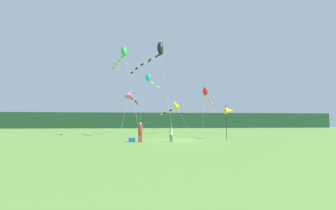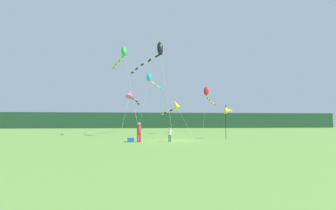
% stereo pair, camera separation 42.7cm
% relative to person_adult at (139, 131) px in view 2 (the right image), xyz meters
% --- Properties ---
extents(ground_plane, '(120.00, 120.00, 0.00)m').
position_rel_person_adult_xyz_m(ground_plane, '(3.39, 1.92, -0.98)').
color(ground_plane, '#6B9E42').
extents(distant_treeline, '(108.00, 2.02, 4.34)m').
position_rel_person_adult_xyz_m(distant_treeline, '(3.39, 46.92, 1.20)').
color(distant_treeline, '#1E4228').
rests_on(distant_treeline, ground).
extents(person_adult, '(0.38, 0.38, 1.74)m').
position_rel_person_adult_xyz_m(person_adult, '(0.00, 0.00, 0.00)').
color(person_adult, '#B23338').
rests_on(person_adult, ground).
extents(person_child, '(0.28, 0.28, 1.28)m').
position_rel_person_adult_xyz_m(person_child, '(2.77, 0.15, -0.26)').
color(person_child, '#3F724C').
rests_on(person_child, ground).
extents(cooler_box, '(0.59, 0.34, 0.38)m').
position_rel_person_adult_xyz_m(cooler_box, '(-0.74, 0.19, -0.79)').
color(cooler_box, '#1959B2').
rests_on(cooler_box, ground).
extents(banner_flag_pole, '(0.90, 0.70, 3.60)m').
position_rel_person_adult_xyz_m(banner_flag_pole, '(9.19, 2.55, 1.94)').
color(banner_flag_pole, black).
rests_on(banner_flag_pole, ground).
extents(kite_red, '(3.93, 6.10, 7.49)m').
position_rel_person_adult_xyz_m(kite_red, '(10.69, 16.61, 5.51)').
color(kite_red, '#B2B2B2').
rests_on(kite_red, ground).
extents(kite_yellow, '(3.95, 4.57, 5.20)m').
position_rel_person_adult_xyz_m(kite_yellow, '(5.06, 13.80, 3.28)').
color(kite_yellow, '#B2B2B2').
rests_on(kite_yellow, ground).
extents(kite_cyan, '(4.06, 5.27, 9.58)m').
position_rel_person_adult_xyz_m(kite_cyan, '(1.41, 16.99, 7.72)').
color(kite_cyan, '#B2B2B2').
rests_on(kite_cyan, ground).
extents(kite_green, '(4.17, 6.79, 11.09)m').
position_rel_person_adult_xyz_m(kite_green, '(-2.25, 8.04, 9.17)').
color(kite_green, '#B2B2B2').
rests_on(kite_green, ground).
extents(kite_black, '(5.00, 7.35, 11.29)m').
position_rel_person_adult_xyz_m(kite_black, '(1.79, 6.82, 9.09)').
color(kite_black, '#B2B2B2').
rests_on(kite_black, ground).
extents(kite_rainbow, '(2.41, 6.59, 6.69)m').
position_rel_person_adult_xyz_m(kite_rainbow, '(-1.65, 14.92, 4.89)').
color(kite_rainbow, '#B2B2B2').
rests_on(kite_rainbow, ground).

